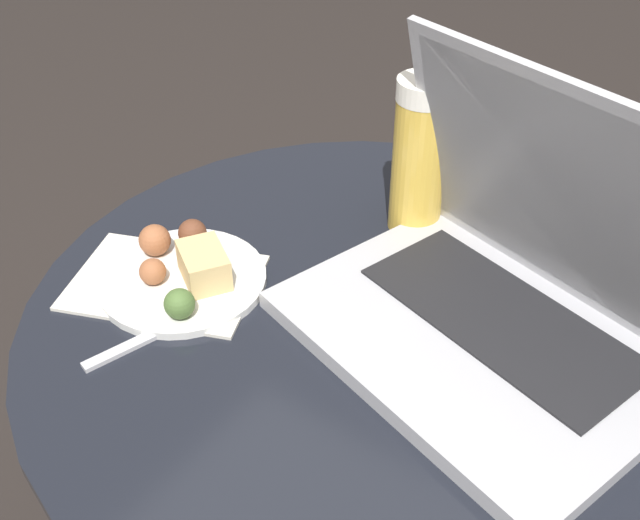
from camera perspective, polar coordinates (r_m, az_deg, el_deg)
table at (r=0.88m, az=3.57°, el=-10.55°), size 0.72×0.72×0.51m
napkin at (r=0.83m, az=-11.74°, el=-1.66°), size 0.23×0.20×0.00m
laptop at (r=0.74m, az=13.71°, el=-2.42°), size 0.42×0.35×0.27m
beer_glass at (r=0.86m, az=7.58°, el=7.80°), size 0.06×0.06×0.19m
snack_plate at (r=0.82m, az=-10.35°, el=-0.85°), size 0.18×0.18×0.05m
fork at (r=0.77m, az=-10.76°, el=-4.74°), size 0.07×0.17×0.00m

